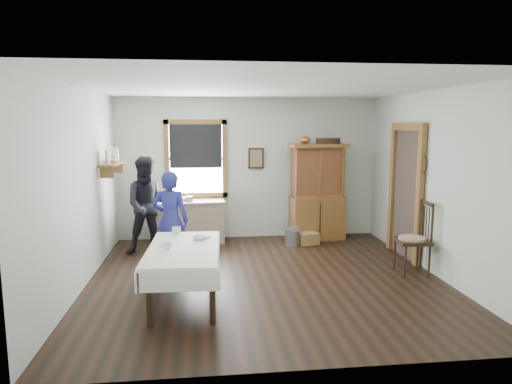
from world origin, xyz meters
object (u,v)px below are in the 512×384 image
woman_blue (171,224)px  pail (293,237)px  dining_table (184,274)px  china_hutch (318,192)px  figure_dark (149,209)px  spindle_chair (413,237)px  work_counter (187,222)px  wicker_basket (308,238)px

woman_blue → pail: bearing=-139.0°
dining_table → pail: 3.09m
china_hutch → woman_blue: (-2.67, -1.55, -0.22)m
dining_table → woman_blue: (-0.25, 1.31, 0.36)m
woman_blue → figure_dark: size_ratio=0.91×
china_hutch → spindle_chair: (0.90, -2.17, -0.37)m
work_counter → spindle_chair: 4.01m
pail → woman_blue: size_ratio=0.21×
china_hutch → figure_dark: china_hutch is taller
china_hutch → dining_table: 3.80m
pail → china_hutch: bearing=36.7°
pail → dining_table: bearing=-127.4°
china_hutch → work_counter: bearing=176.1°
china_hutch → wicker_basket: (-0.27, -0.38, -0.81)m
spindle_chair → woman_blue: size_ratio=0.77×
china_hutch → pail: china_hutch is taller
work_counter → china_hutch: size_ratio=0.76×
work_counter → spindle_chair: bearing=-36.0°
figure_dark → wicker_basket: bearing=-4.8°
dining_table → spindle_chair: size_ratio=1.58×
dining_table → figure_dark: (-0.67, 2.22, 0.43)m
wicker_basket → china_hutch: bearing=55.2°
figure_dark → dining_table: bearing=-83.2°
china_hutch → figure_dark: bearing=-172.4°
spindle_chair → pail: size_ratio=3.69×
china_hutch → wicker_basket: bearing=-128.9°
spindle_chair → figure_dark: figure_dark is taller
china_hutch → woman_blue: china_hutch is taller
work_counter → dining_table: bearing=-92.4°
wicker_basket → woman_blue: size_ratio=0.26×
spindle_chair → wicker_basket: spindle_chair is taller
pail → figure_dark: figure_dark is taller
spindle_chair → wicker_basket: 2.18m
dining_table → woman_blue: size_ratio=1.22×
wicker_basket → woman_blue: bearing=-154.1°
pail → figure_dark: bearing=-174.9°
dining_table → woman_blue: 1.38m
figure_dark → work_counter: bearing=35.5°
work_counter → china_hutch: bearing=-3.2°
work_counter → figure_dark: figure_dark is taller
spindle_chair → wicker_basket: size_ratio=2.97×
figure_dark → china_hutch: bearing=1.7°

